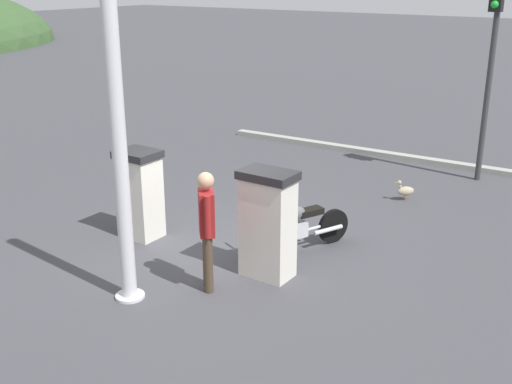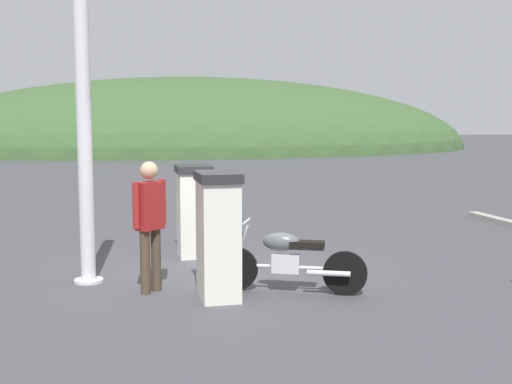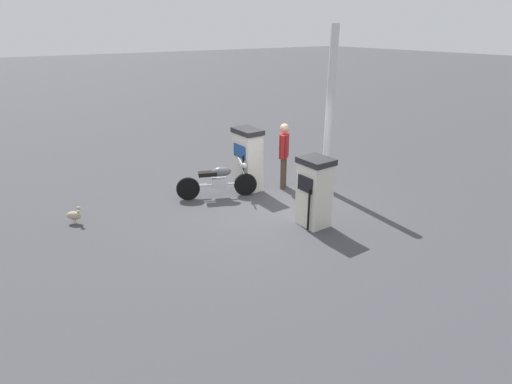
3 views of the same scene
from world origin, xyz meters
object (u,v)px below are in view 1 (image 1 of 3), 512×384
object	(u,v)px
motorcycle_near_pump	(297,227)
roadside_traffic_light	(492,45)
wandering_duck	(405,191)
fuel_pump_near	(268,223)
fuel_pump_far	(140,194)
attendant_person	(207,223)
canopy_support_pole	(120,161)

from	to	relation	value
motorcycle_near_pump	roadside_traffic_light	world-z (taller)	roadside_traffic_light
wandering_duck	fuel_pump_near	bearing A→B (deg)	174.46
motorcycle_near_pump	wandering_duck	bearing A→B (deg)	-8.21
fuel_pump_far	motorcycle_near_pump	world-z (taller)	fuel_pump_far
attendant_person	fuel_pump_near	bearing A→B (deg)	-28.47
wandering_duck	canopy_support_pole	size ratio (longest dim) A/B	0.10
fuel_pump_near	wandering_duck	xyz separation A→B (m)	(4.20, -0.41, -0.61)
motorcycle_near_pump	roadside_traffic_light	xyz separation A→B (m)	(5.34, -1.25, 2.40)
canopy_support_pole	fuel_pump_far	bearing A→B (deg)	39.87
motorcycle_near_pump	roadside_traffic_light	distance (m)	5.99
fuel_pump_near	canopy_support_pole	size ratio (longest dim) A/B	0.40
attendant_person	roadside_traffic_light	size ratio (longest dim) A/B	0.41
motorcycle_near_pump	canopy_support_pole	world-z (taller)	canopy_support_pole
fuel_pump_far	attendant_person	size ratio (longest dim) A/B	0.87
fuel_pump_far	wandering_duck	distance (m)	5.16
fuel_pump_far	motorcycle_near_pump	distance (m)	2.65
fuel_pump_near	motorcycle_near_pump	world-z (taller)	fuel_pump_near
fuel_pump_far	roadside_traffic_light	world-z (taller)	roadside_traffic_light
roadside_traffic_light	canopy_support_pole	distance (m)	8.29
attendant_person	canopy_support_pole	world-z (taller)	canopy_support_pole
fuel_pump_far	attendant_person	distance (m)	2.25
wandering_duck	canopy_support_pole	world-z (taller)	canopy_support_pole
fuel_pump_near	canopy_support_pole	world-z (taller)	canopy_support_pole
fuel_pump_near	motorcycle_near_pump	size ratio (longest dim) A/B	0.86
attendant_person	roadside_traffic_light	xyz separation A→B (m)	(7.08, -1.63, 1.85)
fuel_pump_near	wandering_duck	size ratio (longest dim) A/B	3.88
motorcycle_near_pump	fuel_pump_far	bearing A→B (deg)	110.34
motorcycle_near_pump	attendant_person	xyz separation A→B (m)	(-1.74, 0.38, 0.55)
fuel_pump_far	wandering_duck	world-z (taller)	fuel_pump_far
motorcycle_near_pump	roadside_traffic_light	size ratio (longest dim) A/B	0.44
attendant_person	roadside_traffic_light	distance (m)	7.50
motorcycle_near_pump	fuel_pump_near	bearing A→B (deg)	-175.82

